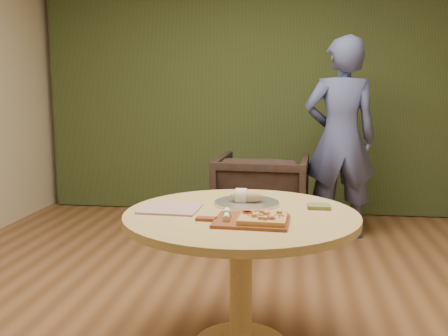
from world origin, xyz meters
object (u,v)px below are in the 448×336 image
pedestal_table (241,239)px  armchair (263,191)px  bread_roll (245,196)px  pizza_paddle (249,221)px  serving_tray (247,203)px  person_standing (340,139)px  flatbread_pizza (263,218)px  cutlery_roll (227,214)px

pedestal_table → armchair: bearing=90.5°
bread_roll → pedestal_table: bearing=-90.5°
pizza_paddle → serving_tray: size_ratio=1.27×
person_standing → serving_tray: bearing=64.6°
pedestal_table → flatbread_pizza: size_ratio=5.25×
flatbread_pizza → bread_roll: 0.40m
pizza_paddle → cutlery_roll: size_ratio=2.27×
flatbread_pizza → bread_roll: bearing=107.4°
pizza_paddle → flatbread_pizza: size_ratio=1.97×
flatbread_pizza → armchair: 2.35m
armchair → person_standing: (0.71, 0.08, 0.50)m
pizza_paddle → bread_roll: bearing=101.1°
pedestal_table → bread_roll: size_ratio=6.23×
pizza_paddle → person_standing: size_ratio=0.24×
cutlery_roll → serving_tray: size_ratio=0.56×
person_standing → pizza_paddle: bearing=68.5°
bread_roll → person_standing: bearing=71.2°
serving_tray → cutlery_roll: bearing=-100.3°
person_standing → cutlery_roll: bearing=65.8°
pedestal_table → serving_tray: size_ratio=3.38×
cutlery_roll → armchair: size_ratio=0.23×
cutlery_roll → person_standing: (0.74, 2.36, 0.14)m
pedestal_table → flatbread_pizza: 0.29m
flatbread_pizza → bread_roll: bread_roll is taller
bread_roll → armchair: size_ratio=0.23×
flatbread_pizza → cutlery_roll: size_ratio=1.15×
flatbread_pizza → pizza_paddle: bearing=171.1°
pizza_paddle → bread_roll: (-0.06, 0.37, 0.04)m
pizza_paddle → cutlery_roll: bearing=170.4°
pedestal_table → cutlery_roll: bearing=-108.1°
bread_roll → armchair: bearing=90.6°
pizza_paddle → serving_tray: 0.38m
person_standing → armchair: bearing=-0.7°
pizza_paddle → armchair: 2.34m
flatbread_pizza → serving_tray: (-0.11, 0.38, -0.02)m
pedestal_table → pizza_paddle: bearing=-72.6°
serving_tray → person_standing: bearing=71.4°
person_standing → pedestal_table: bearing=65.9°
serving_tray → bread_roll: size_ratio=1.84×
flatbread_pizza → serving_tray: size_ratio=0.64×
serving_tray → armchair: size_ratio=0.42×
pizza_paddle → cutlery_roll: cutlery_roll is taller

